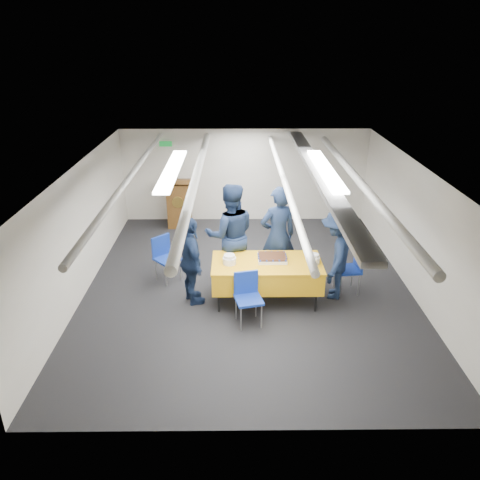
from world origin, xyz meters
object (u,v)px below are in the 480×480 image
chair_near (247,293)px  sailor_d (337,255)px  sailor_a (278,236)px  chair_left (165,254)px  sheet_cake (272,258)px  chair_right (353,265)px  podium (179,202)px  serving_table (267,273)px  sailor_c (191,262)px  sailor_b (230,235)px

chair_near → sailor_d: 1.80m
sailor_a → chair_left: bearing=-21.5°
sheet_cake → chair_right: (1.49, 0.25, -0.28)m
chair_right → sailor_d: size_ratio=0.53×
chair_near → chair_left: 2.14m
podium → chair_right: size_ratio=1.44×
sheet_cake → sailor_d: 1.14m
chair_near → sailor_d: size_ratio=0.53×
sheet_cake → serving_table: bearing=-140.1°
podium → chair_left: podium is taller
chair_right → sailor_d: (-0.35, -0.16, 0.29)m
chair_right → sailor_a: size_ratio=0.46×
chair_near → chair_left: same height
podium → sailor_a: (2.15, -2.85, 0.34)m
sailor_c → serving_table: bearing=-111.5°
sheet_cake → sailor_b: sailor_b is taller
sheet_cake → chair_near: (-0.45, -0.71, -0.28)m
chair_right → sailor_b: sailor_b is taller
sailor_d → podium: bearing=-118.3°
sailor_b → sailor_d: 1.95m
sheet_cake → sailor_c: bearing=-176.0°
sheet_cake → sailor_d: size_ratio=0.31×
sheet_cake → sailor_b: 0.98m
chair_right → podium: bearing=137.3°
serving_table → sailor_a: size_ratio=0.99×
sailor_c → sailor_d: bearing=-108.0°
chair_right → sailor_d: sailor_d is taller
chair_near → sailor_c: size_ratio=0.55×
serving_table → chair_near: (-0.35, -0.63, -0.03)m
sailor_c → chair_near: bearing=-145.0°
sheet_cake → chair_near: size_ratio=0.59×
podium → chair_near: 4.47m
chair_left → chair_right: bearing=-8.5°
chair_left → serving_table: bearing=-24.1°
chair_right → sailor_b: size_ratio=0.44×
sheet_cake → podium: (-2.01, 3.48, -0.20)m
podium → sailor_c: bearing=-80.3°
podium → sailor_b: (1.28, -2.86, 0.37)m
chair_right → serving_table: bearing=-168.1°
chair_near → sailor_b: bearing=102.1°
serving_table → sailor_d: 1.27m
sheet_cake → sailor_c: (-1.40, -0.10, -0.02)m
chair_near → sailor_d: sailor_d is taller
serving_table → sailor_a: (0.24, 0.71, 0.39)m
sailor_d → serving_table: bearing=-63.3°
sailor_c → sailor_d: sailor_d is taller
serving_table → chair_near: chair_near is taller
serving_table → chair_right: (1.58, 0.33, -0.03)m
serving_table → sailor_b: sailor_b is taller
chair_right → chair_left: bearing=171.5°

